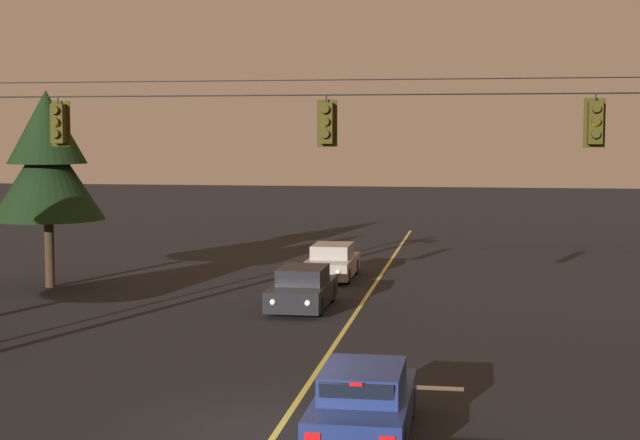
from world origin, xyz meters
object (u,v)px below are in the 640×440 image
at_px(traffic_light_left_inner, 326,123).
at_px(car_oncoming_lead, 302,289).
at_px(car_oncoming_trailing, 332,262).
at_px(traffic_light_leftmost, 58,124).
at_px(car_waiting_near_lane, 364,403).
at_px(tree_verge_near, 47,162).
at_px(traffic_light_centre, 595,123).

height_order(traffic_light_left_inner, car_oncoming_lead, traffic_light_left_inner).
bearing_deg(car_oncoming_trailing, traffic_light_leftmost, -105.63).
bearing_deg(car_waiting_near_lane, traffic_light_left_inner, 107.79).
bearing_deg(tree_verge_near, traffic_light_left_inner, -43.82).
bearing_deg(tree_verge_near, traffic_light_centre, -32.79).
bearing_deg(car_oncoming_lead, traffic_light_leftmost, -116.18).
relative_size(traffic_light_left_inner, car_oncoming_trailing, 0.28).
height_order(traffic_light_leftmost, car_oncoming_trailing, traffic_light_leftmost).
distance_m(traffic_light_left_inner, car_oncoming_trailing, 17.04).
distance_m(car_oncoming_lead, car_oncoming_trailing, 6.89).
height_order(traffic_light_leftmost, tree_verge_near, tree_verge_near).
xyz_separation_m(traffic_light_centre, car_oncoming_trailing, (-8.33, 15.99, -5.45)).
distance_m(traffic_light_left_inner, car_oncoming_lead, 10.84).
xyz_separation_m(traffic_light_left_inner, car_oncoming_lead, (-2.20, 9.11, -5.45)).
height_order(traffic_light_centre, car_oncoming_lead, traffic_light_centre).
bearing_deg(traffic_light_leftmost, car_oncoming_lead, 63.82).
bearing_deg(car_waiting_near_lane, traffic_light_leftmost, 151.56).
relative_size(traffic_light_leftmost, traffic_light_centre, 1.00).
xyz_separation_m(car_waiting_near_lane, car_oncoming_lead, (-3.60, 13.48, -0.00)).
bearing_deg(car_waiting_near_lane, car_oncoming_trailing, 100.02).
distance_m(traffic_light_leftmost, car_oncoming_trailing, 17.48).
distance_m(traffic_light_centre, car_oncoming_trailing, 18.84).
bearing_deg(car_waiting_near_lane, tree_verge_near, 130.35).
distance_m(traffic_light_leftmost, traffic_light_centre, 12.81).
bearing_deg(traffic_light_left_inner, traffic_light_leftmost, 180.00).
xyz_separation_m(traffic_light_centre, car_oncoming_lead, (-8.33, 9.11, -5.45)).
relative_size(traffic_light_left_inner, car_waiting_near_lane, 0.28).
relative_size(traffic_light_left_inner, traffic_light_centre, 1.00).
bearing_deg(traffic_light_leftmost, traffic_light_left_inner, 0.00).
relative_size(traffic_light_left_inner, car_oncoming_lead, 0.28).
height_order(traffic_light_leftmost, traffic_light_left_inner, same).
distance_m(traffic_light_left_inner, tree_verge_near, 17.41).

